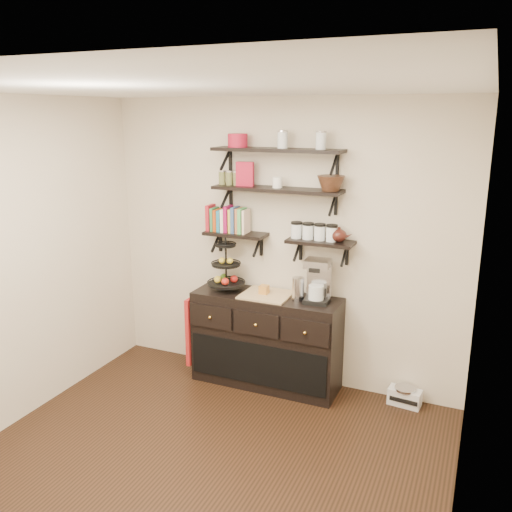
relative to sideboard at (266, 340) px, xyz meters
The scene contains 22 objects.
floor 1.58m from the sideboard, 87.99° to the right, with size 3.50×3.50×0.00m, color black.
ceiling 2.71m from the sideboard, 87.99° to the right, with size 3.50×3.50×0.02m, color white.
back_wall 0.93m from the sideboard, 77.25° to the left, with size 3.50×0.02×2.70m, color beige.
right_wall 2.52m from the sideboard, 40.04° to the right, with size 0.02×3.50×2.70m, color beige.
shelf_top 1.78m from the sideboard, 62.84° to the left, with size 1.20×0.27×0.23m.
shelf_mid 1.43m from the sideboard, 62.84° to the left, with size 1.20×0.27×0.23m.
shelf_low_left 1.05m from the sideboard, 162.32° to the left, with size 0.60×0.25×0.23m.
shelf_low_right 1.09m from the sideboard, 13.88° to the left, with size 0.60×0.25×0.23m.
cookbooks 1.20m from the sideboard, 165.13° to the left, with size 0.40×0.15×0.26m.
glass_canisters 1.14m from the sideboard, 15.74° to the left, with size 0.43×0.10×0.13m.
sideboard is the anchor object (origin of this frame).
fruit_stand 0.75m from the sideboard, behind, with size 0.36×0.36×0.53m.
candle 0.50m from the sideboard, behind, with size 0.08×0.08×0.08m, color #B7752A.
coffee_maker 0.80m from the sideboard, ahead, with size 0.23×0.22×0.40m.
thermal_carafe 0.64m from the sideboard, ahead, with size 0.11×0.11×0.22m, color silver.
apron 0.74m from the sideboard, behind, with size 0.04×0.29×0.68m, color maroon.
radio 1.36m from the sideboard, ahead, with size 0.30×0.21×0.17m.
recipe_box 1.58m from the sideboard, 159.02° to the left, with size 0.16×0.06×0.22m, color #A5122C.
walnut_bowl 1.61m from the sideboard, 10.25° to the left, with size 0.24×0.24×0.13m, color black, non-canonical shape.
ramekins 1.50m from the sideboard, 59.21° to the left, with size 0.09×0.09×0.10m, color white.
teapot 1.25m from the sideboard, 10.20° to the left, with size 0.18×0.14×0.14m, color #391611, non-canonical shape.
red_pot 1.89m from the sideboard, 163.25° to the left, with size 0.18×0.18×0.12m, color #A5122C.
Camera 1 is at (1.77, -2.92, 2.55)m, focal length 38.00 mm.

